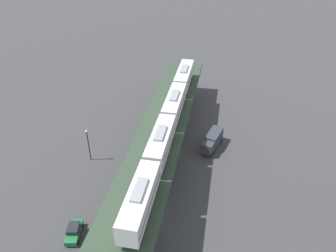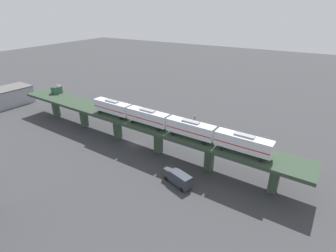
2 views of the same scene
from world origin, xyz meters
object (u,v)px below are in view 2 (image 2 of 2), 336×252
subway_train (168,122)px  signal_hut (56,88)px  delivery_truck (178,178)px  street_lamp (195,124)px  street_car_green (140,125)px  street_car_black (115,117)px

subway_train → signal_hut: bearing=82.1°
subway_train → signal_hut: (6.93, 49.97, -0.74)m
delivery_truck → street_lamp: (23.52, 7.07, 2.35)m
subway_train → street_lamp: bearing=-1.0°
signal_hut → delivery_truck: signal_hut is taller
signal_hut → delivery_truck: bearing=-104.8°
subway_train → delivery_truck: 13.99m
subway_train → street_lamp: size_ratio=7.19×
signal_hut → street_car_green: signal_hut is taller
street_car_black → street_lamp: 29.31m
street_car_green → delivery_truck: (-20.15, -24.78, 0.82)m
signal_hut → street_lamp: (8.36, -50.24, -5.52)m
signal_hut → street_car_black: 23.64m
signal_hut → street_car_black: bearing=-74.8°
signal_hut → street_lamp: signal_hut is taller
subway_train → street_car_black: (12.68, 28.75, -9.43)m
subway_train → signal_hut: size_ratio=14.61×
signal_hut → street_lamp: bearing=-80.6°
subway_train → street_car_green: 23.14m
subway_train → signal_hut: 50.45m
signal_hut → street_car_green: size_ratio=0.74×
street_car_green → street_car_black: same height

